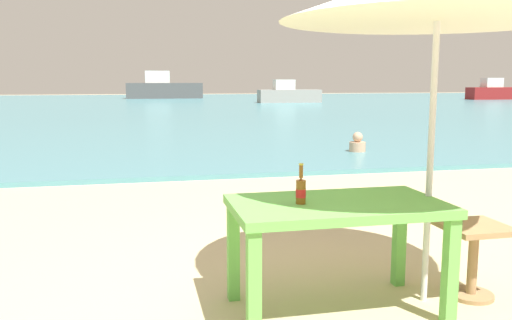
# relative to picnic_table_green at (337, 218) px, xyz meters

# --- Properties ---
(ground_plane) EXTENTS (120.00, 120.00, 0.00)m
(ground_plane) POSITION_rel_picnic_table_green_xyz_m (0.22, -0.02, -0.65)
(ground_plane) COLOR #C6B287
(sea_water) EXTENTS (120.00, 50.00, 0.08)m
(sea_water) POSITION_rel_picnic_table_green_xyz_m (0.22, 29.98, -0.61)
(sea_water) COLOR teal
(sea_water) RESTS_ON ground_plane
(picnic_table_green) EXTENTS (1.40, 0.80, 0.76)m
(picnic_table_green) POSITION_rel_picnic_table_green_xyz_m (0.00, 0.00, 0.00)
(picnic_table_green) COLOR #60B24C
(picnic_table_green) RESTS_ON ground_plane
(beer_bottle_amber) EXTENTS (0.07, 0.07, 0.26)m
(beer_bottle_amber) POSITION_rel_picnic_table_green_xyz_m (-0.25, -0.00, 0.20)
(beer_bottle_amber) COLOR brown
(beer_bottle_amber) RESTS_ON picnic_table_green
(side_table_wood) EXTENTS (0.44, 0.44, 0.54)m
(side_table_wood) POSITION_rel_picnic_table_green_xyz_m (1.05, 0.01, -0.30)
(side_table_wood) COLOR #9E7A51
(side_table_wood) RESTS_ON ground_plane
(swimmer_person) EXTENTS (0.34, 0.34, 0.41)m
(swimmer_person) POSITION_rel_picnic_table_green_xyz_m (3.20, 7.09, -0.41)
(swimmer_person) COLOR tan
(swimmer_person) RESTS_ON sea_water
(boat_sailboat) EXTENTS (4.62, 1.26, 1.68)m
(boat_sailboat) POSITION_rel_picnic_table_green_xyz_m (26.41, 34.02, 0.03)
(boat_sailboat) COLOR maroon
(boat_sailboat) RESTS_ON sea_water
(boat_barge) EXTENTS (6.24, 1.70, 2.27)m
(boat_barge) POSITION_rel_picnic_table_green_xyz_m (0.87, 42.08, 0.25)
(boat_barge) COLOR #4C4C4C
(boat_barge) RESTS_ON sea_water
(boat_fishing_trawler) EXTENTS (4.24, 1.16, 1.54)m
(boat_fishing_trawler) POSITION_rel_picnic_table_green_xyz_m (8.71, 31.51, -0.02)
(boat_fishing_trawler) COLOR gray
(boat_fishing_trawler) RESTS_ON sea_water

